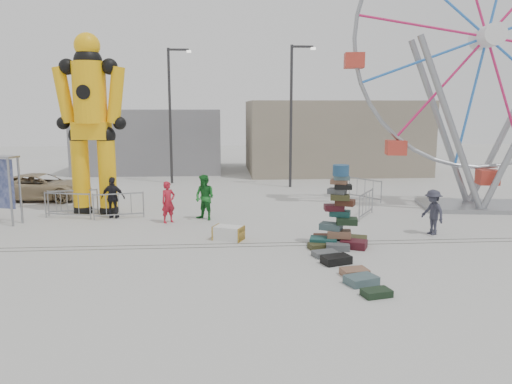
{
  "coord_description": "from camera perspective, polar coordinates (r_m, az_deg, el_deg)",
  "views": [
    {
      "loc": [
        -1.08,
        -15.41,
        4.58
      ],
      "look_at": [
        0.16,
        1.51,
        1.69
      ],
      "focal_mm": 35.0,
      "sensor_mm": 36.0,
      "label": 1
    }
  ],
  "objects": [
    {
      "name": "row_case_0",
      "position": [
        16.55,
        7.41,
        -6.14
      ],
      "size": [
        0.86,
        0.62,
        0.19
      ],
      "primitive_type": "cube",
      "rotation": [
        0.0,
        0.0,
        0.24
      ],
      "color": "#3A391D",
      "rests_on": "ground"
    },
    {
      "name": "track_line_far",
      "position": [
        17.07,
        -0.42,
        -5.88
      ],
      "size": [
        40.0,
        0.04,
        0.01
      ],
      "primitive_type": "cube",
      "color": "#47443F",
      "rests_on": "ground"
    },
    {
      "name": "row_case_5",
      "position": [
        12.81,
        13.6,
        -11.13
      ],
      "size": [
        0.78,
        0.59,
        0.18
      ],
      "primitive_type": "cube",
      "rotation": [
        0.0,
        0.0,
        0.23
      ],
      "color": "black",
      "rests_on": "ground"
    },
    {
      "name": "pedestrian_green",
      "position": [
        20.51,
        -5.88,
        -0.63
      ],
      "size": [
        1.15,
        1.12,
        1.86
      ],
      "primitive_type": "imported",
      "rotation": [
        0.0,
        0.0,
        -0.68
      ],
      "color": "#1A6A24",
      "rests_on": "ground"
    },
    {
      "name": "pedestrian_grey",
      "position": [
        19.17,
        19.54,
        -2.19
      ],
      "size": [
        0.89,
        1.19,
        1.65
      ],
      "primitive_type": "imported",
      "rotation": [
        0.0,
        0.0,
        -1.29
      ],
      "color": "#2A2A38",
      "rests_on": "ground"
    },
    {
      "name": "steamer_trunk",
      "position": [
        17.5,
        -3.17,
        -4.71
      ],
      "size": [
        1.17,
        0.95,
        0.48
      ],
      "primitive_type": "cube",
      "rotation": [
        0.0,
        0.0,
        -0.42
      ],
      "color": "silver",
      "rests_on": "ground"
    },
    {
      "name": "suitcase_tower",
      "position": [
        16.88,
        9.48,
        -3.53
      ],
      "size": [
        2.1,
        1.74,
        2.72
      ],
      "rotation": [
        0.0,
        0.0,
        -0.31
      ],
      "color": "#184844",
      "rests_on": "ground"
    },
    {
      "name": "pedestrian_red",
      "position": [
        20.21,
        -10.0,
        -1.15
      ],
      "size": [
        0.73,
        0.68,
        1.67
      ],
      "primitive_type": "imported",
      "rotation": [
        0.0,
        0.0,
        0.63
      ],
      "color": "#AD1829",
      "rests_on": "ground"
    },
    {
      "name": "ferris_wheel",
      "position": [
        24.69,
        24.74,
        13.54
      ],
      "size": [
        11.47,
        3.55,
        13.43
      ],
      "rotation": [
        0.0,
        0.0,
        -0.16
      ],
      "color": "gray",
      "rests_on": "ground"
    },
    {
      "name": "row_case_2",
      "position": [
        15.08,
        9.16,
        -7.64
      ],
      "size": [
        0.96,
        0.76,
        0.25
      ],
      "primitive_type": "cube",
      "rotation": [
        0.0,
        0.0,
        0.33
      ],
      "color": "black",
      "rests_on": "ground"
    },
    {
      "name": "building_left",
      "position": [
        37.8,
        -11.73,
        5.87
      ],
      "size": [
        10.0,
        8.0,
        4.4
      ],
      "primitive_type": "cube",
      "color": "gray",
      "rests_on": "ground"
    },
    {
      "name": "row_case_1",
      "position": [
        15.76,
        7.9,
        -6.99
      ],
      "size": [
        0.85,
        0.69,
        0.17
      ],
      "primitive_type": "cube",
      "rotation": [
        0.0,
        0.0,
        0.28
      ],
      "color": "#54585B",
      "rests_on": "ground"
    },
    {
      "name": "barricade_wheel_front",
      "position": [
        21.44,
        12.47,
        -1.39
      ],
      "size": [
        1.14,
        1.75,
        1.1
      ],
      "primitive_type": null,
      "rotation": [
        0.0,
        0.0,
        1.01
      ],
      "color": "gray",
      "rests_on": "ground"
    },
    {
      "name": "row_case_4",
      "position": [
        13.55,
        11.94,
        -9.81
      ],
      "size": [
        0.95,
        0.81,
        0.22
      ],
      "primitive_type": "cube",
      "rotation": [
        0.0,
        0.0,
        0.35
      ],
      "color": "#435C60",
      "rests_on": "ground"
    },
    {
      "name": "barricade_dummy_b",
      "position": [
        22.83,
        -20.17,
        -1.09
      ],
      "size": [
        1.98,
        0.46,
        1.1
      ],
      "primitive_type": null,
      "rotation": [
        0.0,
        0.0,
        0.18
      ],
      "color": "gray",
      "rests_on": "ground"
    },
    {
      "name": "parked_suv",
      "position": [
        27.04,
        -23.32,
        0.55
      ],
      "size": [
        4.92,
        2.57,
        1.32
      ],
      "primitive_type": "imported",
      "rotation": [
        0.0,
        0.0,
        1.49
      ],
      "color": "#9C8865",
      "rests_on": "ground"
    },
    {
      "name": "barricade_dummy_c",
      "position": [
        21.42,
        -15.41,
        -1.52
      ],
      "size": [
        1.97,
        0.53,
        1.1
      ],
      "primitive_type": null,
      "rotation": [
        0.0,
        0.0,
        0.22
      ],
      "color": "gray",
      "rests_on": "ground"
    },
    {
      "name": "lamp_post_right",
      "position": [
        28.71,
        4.22,
        9.46
      ],
      "size": [
        1.41,
        0.25,
        8.0
      ],
      "color": "#2D2D30",
      "rests_on": "ground"
    },
    {
      "name": "crash_test_dummy",
      "position": [
        22.38,
        -18.34,
        8.07
      ],
      "size": [
        3.13,
        1.37,
        7.85
      ],
      "rotation": [
        0.0,
        0.0,
        -0.12
      ],
      "color": "black",
      "rests_on": "ground"
    },
    {
      "name": "barricade_wheel_back",
      "position": [
        25.31,
        12.33,
        0.29
      ],
      "size": [
        1.21,
        1.71,
        1.1
      ],
      "primitive_type": null,
      "rotation": [
        0.0,
        0.0,
        -0.97
      ],
      "color": "gray",
      "rests_on": "ground"
    },
    {
      "name": "ground",
      "position": [
        16.11,
        -0.19,
        -6.84
      ],
      "size": [
        90.0,
        90.0,
        0.0
      ],
      "primitive_type": "plane",
      "color": "#9E9E99",
      "rests_on": "ground"
    },
    {
      "name": "building_right",
      "position": [
        36.38,
        8.7,
        6.29
      ],
      "size": [
        12.0,
        8.0,
        5.0
      ],
      "primitive_type": "cube",
      "color": "gray",
      "rests_on": "ground"
    },
    {
      "name": "track_line_near",
      "position": [
        16.68,
        -0.33,
        -6.25
      ],
      "size": [
        40.0,
        0.04,
        0.01
      ],
      "primitive_type": "cube",
      "color": "#47443F",
      "rests_on": "ground"
    },
    {
      "name": "barricade_dummy_a",
      "position": [
        22.14,
        -20.75,
        -1.45
      ],
      "size": [
        1.97,
        0.56,
        1.1
      ],
      "primitive_type": null,
      "rotation": [
        0.0,
        0.0,
        -0.23
      ],
      "color": "gray",
      "rests_on": "ground"
    },
    {
      "name": "lamp_post_left",
      "position": [
        30.54,
        -9.64,
        9.36
      ],
      "size": [
        1.41,
        0.25,
        8.0
      ],
      "color": "#2D2D30",
      "rests_on": "ground"
    },
    {
      "name": "pedestrian_black",
      "position": [
        21.57,
        -16.02,
        -0.62
      ],
      "size": [
        1.08,
        0.61,
        1.73
      ],
      "primitive_type": "imported",
      "rotation": [
        0.0,
        0.0,
        2.95
      ],
      "color": "black",
      "rests_on": "ground"
    },
    {
      "name": "row_case_3",
      "position": [
        14.16,
        11.2,
        -8.97
      ],
      "size": [
        0.79,
        0.64,
        0.2
      ],
      "primitive_type": "cube",
      "rotation": [
        0.0,
        0.0,
        0.17
      ],
      "color": "brown",
      "rests_on": "ground"
    }
  ]
}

